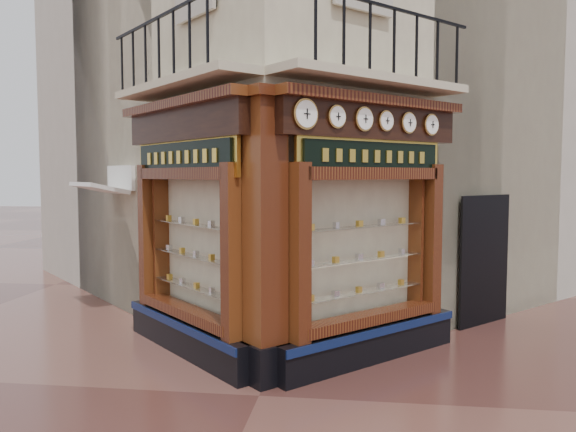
% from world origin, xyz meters
% --- Properties ---
extents(ground, '(80.00, 80.00, 0.00)m').
position_xyz_m(ground, '(0.00, 0.00, 0.00)').
color(ground, '#4E2A24').
rests_on(ground, ground).
extents(main_building, '(11.31, 11.31, 12.00)m').
position_xyz_m(main_building, '(0.00, 6.16, 6.00)').
color(main_building, beige).
rests_on(main_building, ground).
extents(neighbour_left, '(11.31, 11.31, 11.00)m').
position_xyz_m(neighbour_left, '(-2.47, 8.63, 5.50)').
color(neighbour_left, '#BDB5A5').
rests_on(neighbour_left, ground).
extents(neighbour_right, '(11.31, 11.31, 11.00)m').
position_xyz_m(neighbour_right, '(2.47, 8.63, 5.50)').
color(neighbour_right, '#BDB5A5').
rests_on(neighbour_right, ground).
extents(shopfront_left, '(2.86, 2.86, 3.98)m').
position_xyz_m(shopfront_left, '(-1.41, 1.57, 1.98)').
color(shopfront_left, black).
rests_on(shopfront_left, ground).
extents(shopfront_right, '(2.86, 2.86, 3.98)m').
position_xyz_m(shopfront_right, '(1.41, 1.57, 1.98)').
color(shopfront_right, black).
rests_on(shopfront_right, ground).
extents(corner_pilaster, '(0.85, 0.85, 3.98)m').
position_xyz_m(corner_pilaster, '(0.00, 0.50, 1.95)').
color(corner_pilaster, black).
rests_on(corner_pilaster, ground).
extents(balcony, '(5.94, 2.97, 1.03)m').
position_xyz_m(balcony, '(0.00, 1.49, 4.22)').
color(balcony, beige).
rests_on(balcony, ground).
extents(clock_a, '(0.32, 0.32, 0.41)m').
position_xyz_m(clock_a, '(0.55, 0.44, 3.62)').
color(clock_a, '#B17E3B').
rests_on(clock_a, ground).
extents(clock_b, '(0.26, 0.26, 0.32)m').
position_xyz_m(clock_b, '(0.94, 0.83, 3.62)').
color(clock_b, '#B17E3B').
rests_on(clock_b, ground).
extents(clock_c, '(0.28, 0.28, 0.35)m').
position_xyz_m(clock_c, '(1.31, 1.20, 3.62)').
color(clock_c, '#B17E3B').
rests_on(clock_c, ground).
extents(clock_d, '(0.25, 0.25, 0.31)m').
position_xyz_m(clock_d, '(1.63, 1.52, 3.62)').
color(clock_d, '#B17E3B').
rests_on(clock_d, ground).
extents(clock_e, '(0.27, 0.27, 0.33)m').
position_xyz_m(clock_e, '(1.98, 1.88, 3.62)').
color(clock_e, '#B17E3B').
rests_on(clock_e, ground).
extents(clock_f, '(0.28, 0.28, 0.34)m').
position_xyz_m(clock_f, '(2.37, 2.26, 3.62)').
color(clock_f, '#B17E3B').
rests_on(clock_f, ground).
extents(awning, '(1.48, 1.48, 0.24)m').
position_xyz_m(awning, '(-3.88, 3.68, 0.00)').
color(awning, white).
rests_on(awning, ground).
extents(signboard_left, '(2.27, 2.27, 0.61)m').
position_xyz_m(signboard_left, '(-1.46, 1.51, 3.10)').
color(signboard_left, gold).
rests_on(signboard_left, ground).
extents(signboard_right, '(2.12, 2.12, 0.57)m').
position_xyz_m(signboard_right, '(1.46, 1.51, 3.10)').
color(signboard_right, gold).
rests_on(signboard_right, ground).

